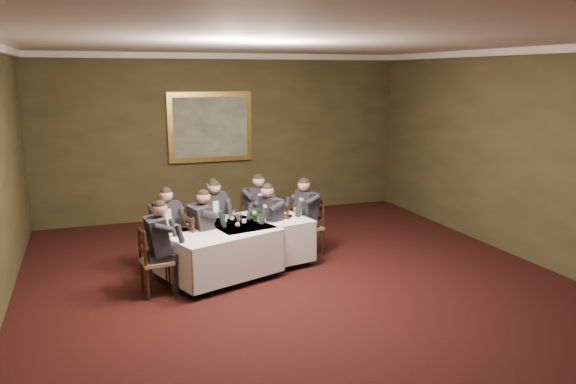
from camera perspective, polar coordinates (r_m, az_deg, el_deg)
ground at (r=8.07m, az=2.39°, el=-10.50°), size 10.00×10.00×0.00m
ceiling at (r=7.47m, az=2.63°, el=15.16°), size 8.00×10.00×0.10m
back_wall at (r=12.31m, az=-6.38°, el=5.67°), size 8.00×0.10×3.50m
right_wall at (r=9.80m, az=24.73°, el=3.05°), size 0.10×10.00×3.50m
crown_molding at (r=7.47m, az=2.63°, el=14.70°), size 8.00×10.00×0.12m
table_main at (r=9.19m, az=-3.19°, el=-4.71°), size 1.80×1.51×0.67m
table_second at (r=8.66m, az=-7.08°, el=-5.83°), size 1.97×1.73×0.67m
chair_main_backleft at (r=9.76m, az=-7.64°, el=-4.81°), size 0.47×0.45×1.00m
diner_main_backleft at (r=9.69m, az=-7.66°, el=-3.53°), size 0.44×0.51×1.35m
chair_main_backright at (r=10.11m, az=-3.25°, el=-4.12°), size 0.55×0.54×1.00m
diner_main_backright at (r=10.04m, az=-3.23°, el=-2.89°), size 0.53×0.58×1.35m
chair_main_endleft at (r=8.83m, az=-8.94°, el=-6.66°), size 0.52×0.53×1.00m
diner_main_endleft at (r=8.77m, az=-8.92°, el=-5.23°), size 0.57×0.51×1.35m
chair_main_endright at (r=9.73m, az=2.03°, el=-4.77°), size 0.52×0.53×1.00m
diner_main_endright at (r=9.66m, az=1.99°, el=-3.48°), size 0.56×0.51×1.35m
chair_sec_backleft at (r=9.21m, az=-12.19°, el=-6.01°), size 0.50×0.49×1.00m
diner_sec_backleft at (r=9.13m, az=-12.23°, el=-4.67°), size 0.48×0.54×1.35m
chair_sec_backright at (r=9.61m, az=-7.52°, el=-5.07°), size 0.48×0.47×1.00m
diner_sec_backright at (r=9.54m, az=-7.54°, el=-3.77°), size 0.45×0.52×1.35m
chair_sec_endright at (r=9.28m, az=-1.62°, el=-5.60°), size 0.55×0.56×1.00m
diner_sec_endright at (r=9.20m, az=-1.69°, el=-4.26°), size 0.59×0.54×1.35m
chair_sec_endleft at (r=8.24m, az=-13.20°, el=-8.21°), size 0.47×0.48×1.00m
diner_sec_endleft at (r=8.17m, az=-13.20°, el=-6.69°), size 0.52×0.45×1.35m
centerpiece at (r=9.01m, az=-3.15°, el=-2.08°), size 0.28×0.26×0.27m
candlestick at (r=9.14m, az=-1.77°, el=-1.45°), size 0.08×0.08×0.54m
place_setting_table_main at (r=9.24m, az=-6.24°, el=-2.44°), size 0.33×0.31×0.14m
place_setting_table_second at (r=8.67m, az=-10.51°, el=-3.54°), size 0.33×0.31×0.14m
painting at (r=12.15m, az=-7.90°, el=6.56°), size 1.80×0.09×1.49m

